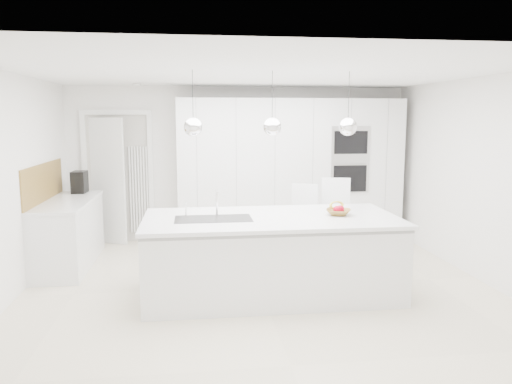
{
  "coord_description": "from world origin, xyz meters",
  "views": [
    {
      "loc": [
        -0.77,
        -5.69,
        1.99
      ],
      "look_at": [
        0.0,
        0.3,
        1.1
      ],
      "focal_mm": 35.0,
      "sensor_mm": 36.0,
      "label": 1
    }
  ],
  "objects": [
    {
      "name": "floor",
      "position": [
        0.0,
        0.0,
        0.0
      ],
      "size": [
        5.5,
        5.5,
        0.0
      ],
      "primitive_type": "plane",
      "color": "beige",
      "rests_on": "ground"
    },
    {
      "name": "wall_back",
      "position": [
        0.0,
        2.5,
        1.25
      ],
      "size": [
        5.5,
        0.0,
        5.5
      ],
      "primitive_type": "plane",
      "rotation": [
        1.57,
        0.0,
        0.0
      ],
      "color": "white",
      "rests_on": "ground"
    },
    {
      "name": "wall_left",
      "position": [
        -2.75,
        0.0,
        1.25
      ],
      "size": [
        0.0,
        5.0,
        5.0
      ],
      "primitive_type": "plane",
      "rotation": [
        1.57,
        0.0,
        1.57
      ],
      "color": "white",
      "rests_on": "ground"
    },
    {
      "name": "ceiling",
      "position": [
        0.0,
        0.0,
        2.5
      ],
      "size": [
        5.5,
        5.5,
        0.0
      ],
      "primitive_type": "plane",
      "rotation": [
        3.14,
        0.0,
        0.0
      ],
      "color": "white",
      "rests_on": "wall_back"
    },
    {
      "name": "tall_cabinets",
      "position": [
        0.8,
        2.2,
        1.15
      ],
      "size": [
        3.6,
        0.6,
        2.3
      ],
      "primitive_type": "cube",
      "color": "white",
      "rests_on": "floor"
    },
    {
      "name": "oven_stack",
      "position": [
        1.7,
        1.89,
        1.35
      ],
      "size": [
        0.62,
        0.04,
        1.05
      ],
      "primitive_type": null,
      "color": "#A5A5A8",
      "rests_on": "tall_cabinets"
    },
    {
      "name": "doorway_frame",
      "position": [
        -1.95,
        2.47,
        1.02
      ],
      "size": [
        1.11,
        0.08,
        2.13
      ],
      "primitive_type": null,
      "color": "white",
      "rests_on": "floor"
    },
    {
      "name": "hallway_door",
      "position": [
        -2.2,
        2.42,
        1.0
      ],
      "size": [
        0.76,
        0.38,
        2.0
      ],
      "primitive_type": "cube",
      "rotation": [
        0.0,
        0.0,
        -0.44
      ],
      "color": "white",
      "rests_on": "floor"
    },
    {
      "name": "radiator",
      "position": [
        -1.63,
        2.46,
        0.85
      ],
      "size": [
        0.32,
        0.04,
        1.4
      ],
      "primitive_type": null,
      "color": "white",
      "rests_on": "floor"
    },
    {
      "name": "left_base_cabinets",
      "position": [
        -2.45,
        1.2,
        0.43
      ],
      "size": [
        0.6,
        1.8,
        0.86
      ],
      "primitive_type": "cube",
      "color": "white",
      "rests_on": "floor"
    },
    {
      "name": "left_worktop",
      "position": [
        -2.45,
        1.2,
        0.88
      ],
      "size": [
        0.62,
        1.82,
        0.04
      ],
      "primitive_type": "cube",
      "color": "white",
      "rests_on": "left_base_cabinets"
    },
    {
      "name": "oak_backsplash",
      "position": [
        -2.74,
        1.2,
        1.15
      ],
      "size": [
        0.02,
        1.8,
        0.5
      ],
      "primitive_type": "cube",
      "color": "olive",
      "rests_on": "wall_left"
    },
    {
      "name": "island_base",
      "position": [
        0.1,
        -0.3,
        0.43
      ],
      "size": [
        2.8,
        1.2,
        0.86
      ],
      "primitive_type": "cube",
      "color": "white",
      "rests_on": "floor"
    },
    {
      "name": "island_worktop",
      "position": [
        0.1,
        -0.25,
        0.88
      ],
      "size": [
        2.84,
        1.4,
        0.04
      ],
      "primitive_type": "cube",
      "color": "white",
      "rests_on": "island_base"
    },
    {
      "name": "island_sink",
      "position": [
        -0.55,
        -0.3,
        0.82
      ],
      "size": [
        0.84,
        0.44,
        0.18
      ],
      "primitive_type": null,
      "color": "#3F3F42",
      "rests_on": "island_worktop"
    },
    {
      "name": "island_tap",
      "position": [
        -0.5,
        -0.1,
        1.05
      ],
      "size": [
        0.02,
        0.02,
        0.3
      ],
      "primitive_type": "cylinder",
      "color": "white",
      "rests_on": "island_worktop"
    },
    {
      "name": "pendant_left",
      "position": [
        -0.75,
        -0.3,
        1.9
      ],
      "size": [
        0.2,
        0.2,
        0.2
      ],
      "primitive_type": "sphere",
      "color": "white",
      "rests_on": "ceiling"
    },
    {
      "name": "pendant_mid",
      "position": [
        0.1,
        -0.3,
        1.9
      ],
      "size": [
        0.2,
        0.2,
        0.2
      ],
      "primitive_type": "sphere",
      "color": "white",
      "rests_on": "ceiling"
    },
    {
      "name": "pendant_right",
      "position": [
        0.95,
        -0.3,
        1.9
      ],
      "size": [
        0.2,
        0.2,
        0.2
      ],
      "primitive_type": "sphere",
      "color": "white",
      "rests_on": "ceiling"
    },
    {
      "name": "fruit_bowl",
      "position": [
        0.88,
        -0.26,
        0.93
      ],
      "size": [
        0.36,
        0.36,
        0.07
      ],
      "primitive_type": "imported",
      "rotation": [
        0.0,
        0.0,
        -0.36
      ],
      "color": "olive",
      "rests_on": "island_worktop"
    },
    {
      "name": "espresso_machine",
      "position": [
        -2.43,
        1.9,
        1.06
      ],
      "size": [
        0.2,
        0.31,
        0.32
      ],
      "primitive_type": "cube",
      "rotation": [
        0.0,
        0.0,
        -0.04
      ],
      "color": "black",
      "rests_on": "left_worktop"
    },
    {
      "name": "bar_stool_left",
      "position": [
        0.72,
        0.63,
        0.56
      ],
      "size": [
        0.52,
        0.6,
        1.12
      ],
      "primitive_type": null,
      "rotation": [
        0.0,
        0.0,
        -0.33
      ],
      "color": "white",
      "rests_on": "floor"
    },
    {
      "name": "bar_stool_right",
      "position": [
        1.13,
        0.57,
        0.6
      ],
      "size": [
        0.54,
        0.64,
        1.2
      ],
      "primitive_type": null,
      "rotation": [
        0.0,
        0.0,
        -0.29
      ],
      "color": "white",
      "rests_on": "floor"
    },
    {
      "name": "apple_a",
      "position": [
        0.89,
        -0.3,
        0.97
      ],
      "size": [
        0.09,
        0.09,
        0.09
      ],
      "primitive_type": "sphere",
      "color": "#B1031C",
      "rests_on": "fruit_bowl"
    },
    {
      "name": "apple_b",
      "position": [
        0.84,
        -0.32,
        0.97
      ],
      "size": [
        0.09,
        0.09,
        0.09
      ],
      "primitive_type": "sphere",
      "color": "#B1031C",
      "rests_on": "fruit_bowl"
    },
    {
      "name": "banana_bunch",
      "position": [
        0.86,
        -0.24,
        1.01
      ],
      "size": [
        0.22,
        0.16,
        0.2
      ],
      "primitive_type": "torus",
      "rotation": [
        1.22,
        0.0,
        0.35
      ],
      "color": "gold",
      "rests_on": "fruit_bowl"
    }
  ]
}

